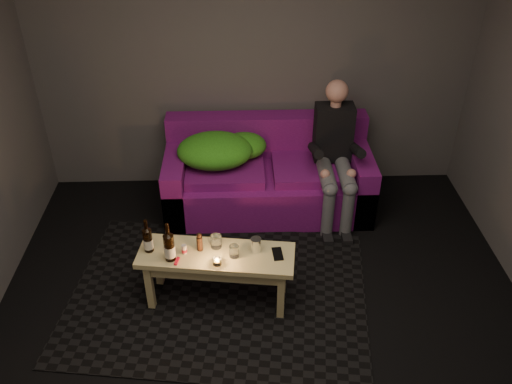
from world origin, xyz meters
TOP-DOWN VIEW (x-y plane):
  - floor at (0.00, 0.00)m, footprint 4.50×4.50m
  - room at (0.00, 0.47)m, footprint 4.50×4.50m
  - rug at (-0.33, 0.61)m, footprint 2.46×1.93m
  - sofa at (0.11, 1.82)m, footprint 1.87×0.84m
  - green_blanket at (-0.33, 1.81)m, footprint 0.82×0.56m
  - person at (0.69, 1.66)m, footprint 0.34×0.77m
  - coffee_table at (-0.33, 0.56)m, footprint 1.17×0.51m
  - beer_bottle_a at (-0.82, 0.61)m, footprint 0.07×0.07m
  - beer_bottle_b at (-0.65, 0.51)m, footprint 0.08×0.08m
  - salt_shaker at (-0.56, 0.56)m, footprint 0.05×0.05m
  - pepper_mill at (-0.45, 0.60)m, footprint 0.05×0.05m
  - tumbler_back at (-0.33, 0.63)m, footprint 0.09×0.09m
  - tealight at (-0.32, 0.44)m, footprint 0.06×0.06m
  - tumbler_front at (-0.20, 0.52)m, footprint 0.08×0.08m
  - steel_cup at (-0.04, 0.58)m, footprint 0.08×0.08m
  - smartphone at (0.11, 0.53)m, footprint 0.08×0.15m
  - red_lighter at (-0.61, 0.47)m, footprint 0.04×0.08m

SIDE VIEW (x-z plane):
  - floor at x=0.00m, z-range 0.00..0.00m
  - rug at x=-0.33m, z-range 0.00..0.01m
  - sofa at x=0.11m, z-range -0.11..0.69m
  - coffee_table at x=-0.33m, z-range 0.15..0.61m
  - smartphone at x=0.11m, z-range 0.46..0.47m
  - red_lighter at x=-0.61m, z-range 0.46..0.48m
  - tealight at x=-0.32m, z-range 0.46..0.51m
  - salt_shaker at x=-0.56m, z-range 0.46..0.54m
  - tumbler_front at x=-0.20m, z-range 0.46..0.55m
  - tumbler_back at x=-0.33m, z-range 0.46..0.56m
  - steel_cup at x=-0.04m, z-range 0.46..0.57m
  - pepper_mill at x=-0.45m, z-range 0.46..0.58m
  - beer_bottle_a at x=-0.82m, z-range 0.43..0.70m
  - beer_bottle_b at x=-0.65m, z-range 0.42..0.73m
  - green_blanket at x=-0.33m, z-range 0.46..0.74m
  - person at x=0.69m, z-range 0.02..1.27m
  - room at x=0.00m, z-range -0.61..3.89m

